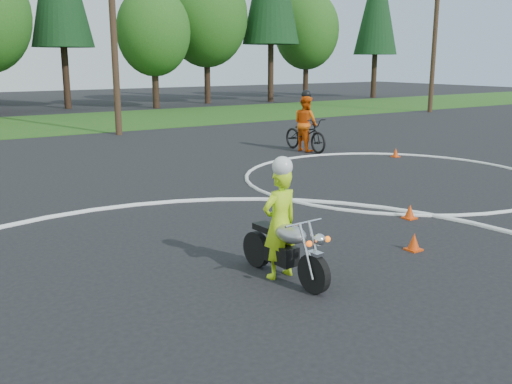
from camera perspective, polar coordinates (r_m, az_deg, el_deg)
course_markings at (r=9.65m, az=5.18°, el=-6.01°), size 19.05×19.05×0.12m
primary_motorcycle at (r=8.34m, az=2.96°, el=-5.66°), size 0.65×1.87×0.98m
rider_primary_grp at (r=8.32m, az=2.42°, el=-2.80°), size 0.63×0.43×1.82m
rider_second_grp at (r=20.28m, az=4.98°, el=6.23°), size 0.78×2.23×2.14m
traffic_cones at (r=10.88m, az=11.54°, el=-3.30°), size 17.71×11.92×0.30m
treeline at (r=41.76m, az=-7.56°, el=17.72°), size 38.20×8.10×14.52m
utility_poles at (r=25.33m, az=-14.18°, el=17.32°), size 41.60×1.12×10.00m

